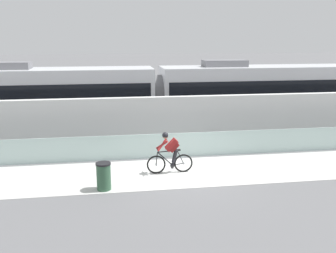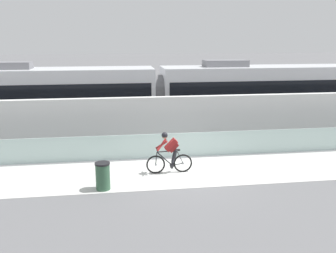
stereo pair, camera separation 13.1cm
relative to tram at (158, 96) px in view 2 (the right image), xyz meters
The scene contains 9 objects.
ground_plane 7.11m from the tram, 88.49° to the right, with size 200.00×200.00×0.00m, color slate.
bike_path_deck 7.11m from the tram, 88.49° to the right, with size 32.00×3.20×0.01m, color silver.
glass_parapet 5.18m from the tram, 87.93° to the right, with size 32.00×0.05×1.07m, color #ADC6C1.
concrete_barrier_wall 3.28m from the tram, 86.78° to the right, with size 32.00×0.36×2.36m, color silver.
tram_rail_near 2.03m from the tram, 75.89° to the right, with size 32.00×0.08×0.01m, color #595654.
tram_rail_far 2.03m from the tram, 75.89° to the left, with size 32.00×0.08×0.01m, color #595654.
tram is the anchor object (origin of this frame).
cyclist_on_bike 6.95m from the tram, 92.80° to the right, with size 1.77×0.58×1.61m.
trash_bin 8.69m from the tram, 109.08° to the right, with size 0.51×0.51×0.96m.
Camera 2 is at (-2.47, -13.25, 5.07)m, focal length 39.78 mm.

